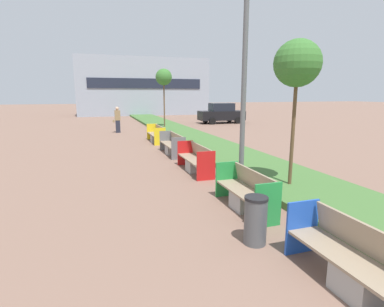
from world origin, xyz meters
name	(u,v)px	position (x,y,z in m)	size (l,w,h in m)	color
planter_grass_strip	(238,158)	(3.20, 12.00, 0.09)	(2.80, 120.00, 0.18)	#426B33
building_backdrop	(143,87)	(4.00, 41.26, 3.60)	(16.59, 5.17, 7.20)	#939EAD
bench_blue_frame	(363,270)	(0.94, 3.79, 0.38)	(0.65, 2.45, 0.94)	#9E9B96
bench_green_frame	(246,194)	(0.94, 7.07, 0.37)	(0.65, 2.05, 0.94)	#9E9B96
bench_red_frame	(196,161)	(0.94, 10.76, 0.37)	(0.65, 2.30, 0.94)	#9E9B96
bench_grey_frame	(173,146)	(0.94, 14.01, 0.37)	(0.65, 2.34, 0.94)	#9E9B96
bench_yellow_frame	(156,136)	(0.94, 17.72, 0.37)	(0.65, 2.32, 0.94)	#9E9B96
litter_bin	(255,220)	(0.31, 5.53, 0.45)	(0.43, 0.43, 0.90)	#4C4F51
street_lamp_post	(247,6)	(1.55, 8.51, 4.93)	(0.24, 0.44, 9.08)	#56595B
sapling_tree_near	(297,64)	(2.84, 8.00, 3.47)	(1.25, 1.25, 4.12)	brown
sapling_tree_far	(164,78)	(2.84, 23.94, 3.92)	(1.24, 1.24, 4.58)	brown
pedestrian_walking	(118,119)	(-0.81, 22.74, 0.93)	(0.53, 0.24, 1.82)	#232633
parked_car_distant	(221,113)	(8.95, 26.92, 0.91)	(4.27, 2.00, 1.86)	black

